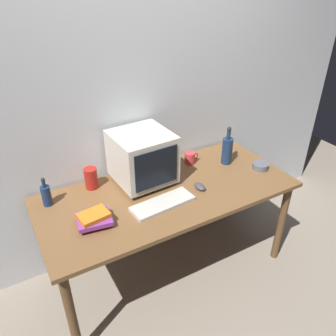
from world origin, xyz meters
The scene contains 12 objects.
ground_plane centered at (0.00, 0.00, 0.00)m, with size 6.00×6.00×0.00m, color gray.
back_wall centered at (0.00, 0.46, 1.25)m, with size 4.00×0.08×2.50m, color silver.
desk centered at (0.00, 0.00, 0.66)m, with size 1.76×0.79×0.74m.
crt_monitor centered at (-0.09, 0.19, 0.93)m, with size 0.40×0.40×0.37m.
keyboard centered at (-0.11, -0.13, 0.75)m, with size 0.42×0.15×0.02m, color beige.
computer_mouse centered at (0.20, -0.09, 0.76)m, with size 0.06×0.10×0.04m, color #3F3F47.
bottle_tall centered at (0.58, 0.11, 0.86)m, with size 0.08×0.08×0.31m.
bottle_short centered at (-0.75, 0.24, 0.82)m, with size 0.06×0.06×0.21m.
book_stack centered at (-0.55, -0.09, 0.78)m, with size 0.22×0.20×0.08m.
mug centered at (0.34, 0.24, 0.79)m, with size 0.12×0.08×0.09m.
cd_spindle centered at (0.75, -0.09, 0.76)m, with size 0.12×0.12×0.04m, color #595B66.
metal_canister centered at (-0.44, 0.29, 0.82)m, with size 0.09×0.09×0.15m, color #A51E19.
Camera 1 is at (-0.93, -1.64, 2.05)m, focal length 35.68 mm.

